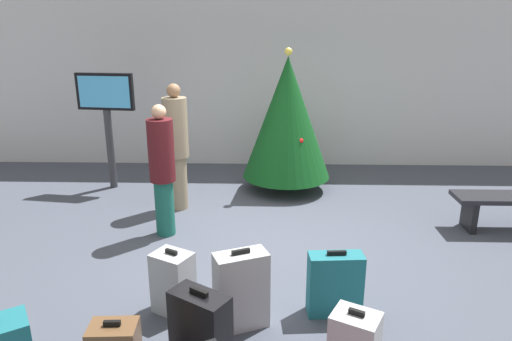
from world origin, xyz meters
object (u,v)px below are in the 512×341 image
object	(u,v)px
holiday_tree	(287,118)
suitcase_2	(335,284)
suitcase_8	(201,332)
flight_info_kiosk	(106,108)
traveller_1	(162,168)
suitcase_5	(173,283)
traveller_0	(176,145)
suitcase_1	(241,290)

from	to	relation	value
holiday_tree	suitcase_2	xyz separation A→B (m)	(0.33, -3.43, -0.89)
suitcase_8	flight_info_kiosk	bearing A→B (deg)	116.16
traveller_1	suitcase_5	world-z (taller)	traveller_1
traveller_1	suitcase_5	xyz separation A→B (m)	(0.44, -1.68, -0.59)
traveller_0	suitcase_5	distance (m)	2.70
traveller_0	suitcase_2	xyz separation A→B (m)	(1.93, -2.57, -0.66)
holiday_tree	suitcase_8	xyz separation A→B (m)	(-0.80, -4.19, -0.86)
traveller_0	suitcase_5	world-z (taller)	traveller_0
flight_info_kiosk	suitcase_2	size ratio (longest dim) A/B	2.93
suitcase_5	suitcase_2	bearing A→B (deg)	0.32
traveller_1	suitcase_2	size ratio (longest dim) A/B	2.62
holiday_tree	suitcase_1	world-z (taller)	holiday_tree
traveller_1	suitcase_1	size ratio (longest dim) A/B	2.24
holiday_tree	flight_info_kiosk	xyz separation A→B (m)	(-2.87, 0.03, 0.14)
flight_info_kiosk	suitcase_8	bearing A→B (deg)	-63.84
flight_info_kiosk	traveller_0	world-z (taller)	flight_info_kiosk
traveller_1	suitcase_8	size ratio (longest dim) A/B	2.40
traveller_0	flight_info_kiosk	bearing A→B (deg)	144.98
traveller_0	suitcase_8	xyz separation A→B (m)	(0.80, -3.33, -0.63)
holiday_tree	suitcase_1	xyz separation A→B (m)	(-0.52, -3.64, -0.83)
flight_info_kiosk	traveller_0	size ratio (longest dim) A/B	1.03
suitcase_8	traveller_0	bearing A→B (deg)	103.52
holiday_tree	suitcase_2	distance (m)	3.56
holiday_tree	traveller_1	world-z (taller)	holiday_tree
suitcase_2	suitcase_8	size ratio (longest dim) A/B	0.92
suitcase_1	suitcase_5	bearing A→B (deg)	162.35
holiday_tree	suitcase_1	distance (m)	3.77
holiday_tree	suitcase_2	world-z (taller)	holiday_tree
traveller_0	suitcase_1	size ratio (longest dim) A/B	2.43
suitcase_1	suitcase_5	size ratio (longest dim) A/B	1.19
suitcase_1	suitcase_5	xyz separation A→B (m)	(-0.64, 0.20, -0.06)
suitcase_2	traveller_1	bearing A→B (deg)	139.20
traveller_1	suitcase_2	xyz separation A→B (m)	(1.93, -1.67, -0.59)
traveller_1	traveller_0	bearing A→B (deg)	89.67
holiday_tree	traveller_1	distance (m)	2.40
holiday_tree	suitcase_5	distance (m)	3.74
suitcase_1	suitcase_8	xyz separation A→B (m)	(-0.28, -0.55, -0.03)
suitcase_8	holiday_tree	bearing A→B (deg)	79.22
flight_info_kiosk	suitcase_1	bearing A→B (deg)	-57.35
holiday_tree	traveller_0	distance (m)	1.83
traveller_1	suitcase_1	world-z (taller)	traveller_1
traveller_0	suitcase_2	distance (m)	3.28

